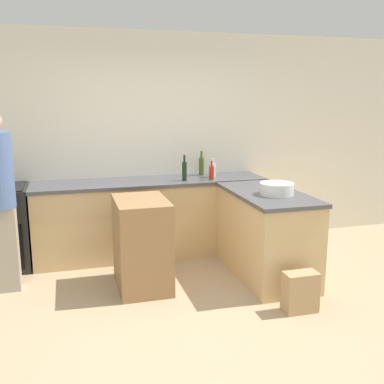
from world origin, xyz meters
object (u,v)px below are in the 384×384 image
Objects in this scene: island_table at (142,244)px; olive_oil_bottle at (201,166)px; hot_sauce_bottle at (212,172)px; paper_bag at (300,292)px; mixing_bowl at (277,189)px; vinegar_bottle_clear at (212,170)px; wine_bottle_dark at (184,170)px.

olive_oil_bottle is (0.97, 1.14, 0.59)m from island_table.
hot_sauce_bottle is 0.62× the size of paper_bag.
mixing_bowl is 1.50× the size of vinegar_bottle_clear.
olive_oil_bottle is 1.34× the size of vinegar_bottle_clear.
island_table is 1.61m from paper_bag.
olive_oil_bottle is 0.20m from vinegar_bottle_clear.
paper_bag is (0.29, -1.72, -0.83)m from hot_sauce_bottle.
olive_oil_bottle is at bearing 98.51° from paper_bag.
wine_bottle_dark and olive_oil_bottle have the same top height.
vinegar_bottle_clear is (0.06, 0.16, 0.00)m from hot_sauce_bottle.
paper_bag is (0.62, -1.76, -0.86)m from wine_bottle_dark.
paper_bag is (1.28, -0.93, -0.27)m from island_table.
island_table is at bearing 144.00° from paper_bag.
island_table is 3.95× the size of vinegar_bottle_clear.
paper_bag is (0.23, -1.89, -0.83)m from vinegar_bottle_clear.
paper_bag is at bearing -70.62° from wine_bottle_dark.
wine_bottle_dark is at bearing -161.62° from vinegar_bottle_clear.
hot_sauce_bottle is 0.99× the size of vinegar_bottle_clear.
mixing_bowl is 1.24m from wine_bottle_dark.
hot_sauce_bottle is (0.02, -0.35, -0.03)m from olive_oil_bottle.
hot_sauce_bottle is at bearing -5.73° from wine_bottle_dark.
island_table is 2.48× the size of paper_bag.
hot_sauce_bottle is (1.00, 0.79, 0.56)m from island_table.
island_table reaches higher than paper_bag.
vinegar_bottle_clear is at bearing 105.37° from mixing_bowl.
hot_sauce_bottle is at bearing -110.71° from vinegar_bottle_clear.
paper_bag is at bearing -80.53° from hot_sauce_bottle.
hot_sauce_bottle is at bearing -86.31° from olive_oil_bottle.
wine_bottle_dark is 0.33m from hot_sauce_bottle.
paper_bag is (-0.09, -0.73, -0.80)m from mixing_bowl.
wine_bottle_dark reaches higher than island_table.
wine_bottle_dark is 0.84× the size of paper_bag.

